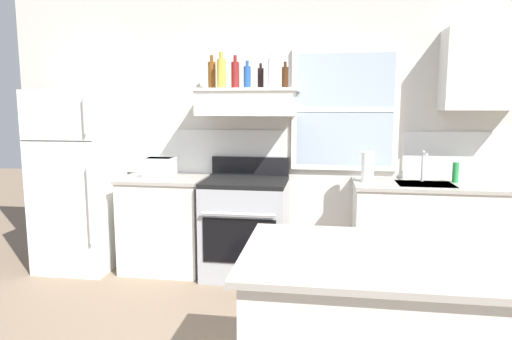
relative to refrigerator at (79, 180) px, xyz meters
name	(u,v)px	position (x,y,z in m)	size (l,w,h in m)	color
back_wall	(280,130)	(1.93, 0.39, 0.49)	(5.40, 0.11, 2.70)	beige
refrigerator	(79,180)	(0.00, 0.00, 0.00)	(0.70, 0.72, 1.73)	white
counter_left_of_stove	(165,223)	(0.85, 0.06, -0.41)	(0.79, 0.63, 0.91)	silver
toaster	(160,167)	(0.82, 0.02, 0.14)	(0.30, 0.20, 0.19)	silver
stove_range	(246,226)	(1.65, 0.02, -0.40)	(0.76, 0.69, 1.09)	#9EA0A5
range_hood_shelf	(247,102)	(1.65, 0.12, 0.76)	(0.96, 0.52, 0.24)	white
bottle_amber_wine	(212,75)	(1.31, 0.17, 1.01)	(0.07, 0.07, 0.31)	brown
bottle_champagne_gold_foil	(221,73)	(1.42, 0.08, 1.02)	(0.08, 0.08, 0.33)	#B29333
bottle_red_label_wine	(235,75)	(1.53, 0.17, 1.01)	(0.07, 0.07, 0.30)	maroon
bottle_blue_liqueur	(247,77)	(1.65, 0.14, 0.99)	(0.07, 0.07, 0.25)	#1E478C
bottle_balsamic_dark	(261,78)	(1.77, 0.17, 0.98)	(0.06, 0.06, 0.23)	black
bottle_clear_tall	(271,73)	(1.88, 0.07, 1.02)	(0.06, 0.06, 0.32)	silver
bottle_brown_stout	(285,77)	(2.00, 0.17, 0.98)	(0.06, 0.06, 0.24)	#381E0F
counter_right_with_sink	(434,234)	(3.35, 0.06, -0.41)	(1.43, 0.63, 0.91)	silver
sink_faucet	(423,162)	(3.25, 0.16, 0.22)	(0.03, 0.17, 0.28)	silver
paper_towel_roll	(367,167)	(2.75, 0.06, 0.18)	(0.11, 0.11, 0.27)	white
dish_soap_bottle	(456,172)	(3.53, 0.16, 0.13)	(0.06, 0.06, 0.18)	#268C3F
upper_cabinet_right	(481,69)	(3.70, 0.20, 1.03)	(0.64, 0.32, 0.70)	silver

